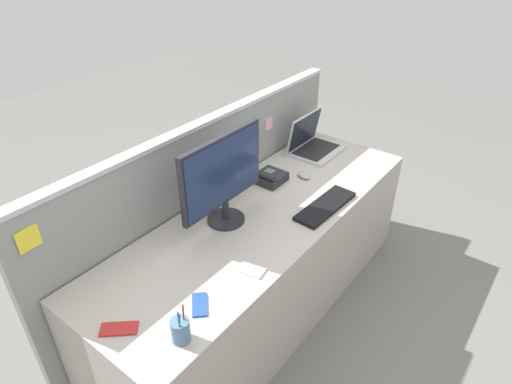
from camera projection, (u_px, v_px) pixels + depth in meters
ground_plane at (262, 304)px, 2.84m from camera, size 10.00×10.00×0.00m
desk at (263, 262)px, 2.64m from camera, size 2.24×0.73×0.72m
cubicle_divider at (211, 207)px, 2.73m from camera, size 2.40×0.08×1.18m
desktop_monitor at (223, 175)px, 2.25m from camera, size 0.58×0.21×0.50m
laptop at (312, 142)px, 3.07m from camera, size 0.36×0.28×0.26m
desk_phone at (270, 177)px, 2.72m from camera, size 0.18×0.17×0.09m
keyboard_main at (325, 206)px, 2.49m from camera, size 0.45×0.16×0.02m
computer_mouse_right_hand at (304, 175)px, 2.78m from camera, size 0.09×0.11×0.03m
pen_cup at (181, 330)px, 1.69m from camera, size 0.08×0.08×0.18m
cell_phone_blue_case at (200, 305)px, 1.87m from camera, size 0.14×0.14×0.01m
cell_phone_red_case at (119, 329)px, 1.76m from camera, size 0.15×0.16×0.01m
cell_phone_white_slab at (251, 270)px, 2.05m from camera, size 0.09×0.14×0.01m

